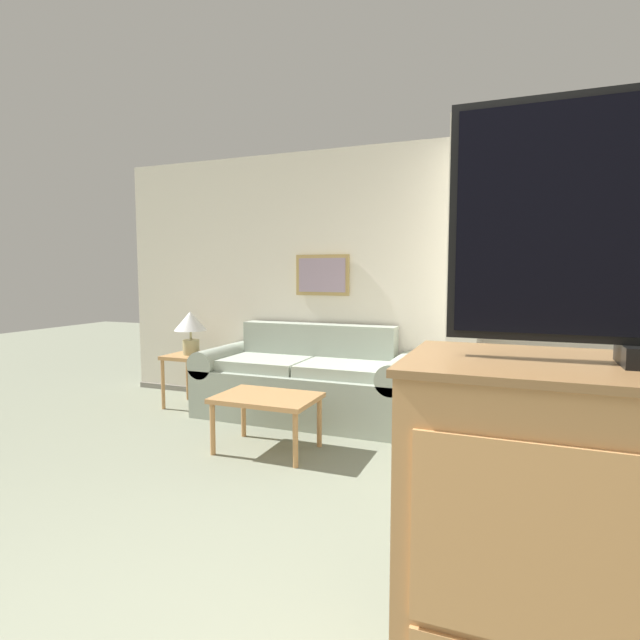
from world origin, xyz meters
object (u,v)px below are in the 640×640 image
at_px(bed, 632,444).
at_px(coffee_table, 267,402).
at_px(table_lamp, 191,325).
at_px(couch, 307,383).

bearing_deg(bed, coffee_table, -173.67).
distance_m(coffee_table, table_lamp, 1.66).
height_order(couch, table_lamp, table_lamp).
xyz_separation_m(coffee_table, bed, (2.49, 0.28, -0.10)).
relative_size(coffee_table, table_lamp, 1.73).
relative_size(table_lamp, bed, 0.21).
bearing_deg(couch, table_lamp, -176.36).
height_order(couch, coffee_table, couch).
xyz_separation_m(couch, bed, (2.56, -0.68, -0.05)).
distance_m(table_lamp, bed, 3.91).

